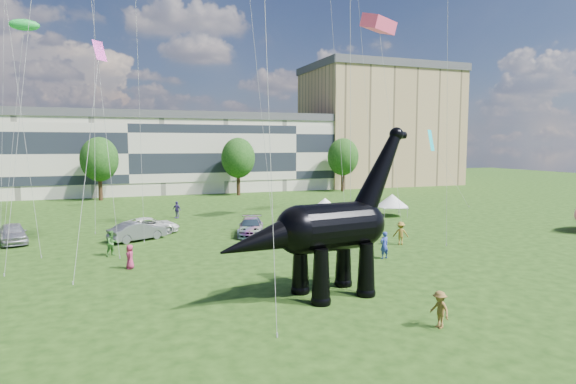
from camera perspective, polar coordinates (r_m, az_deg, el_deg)
name	(u,v)px	position (r m, az deg, el deg)	size (l,w,h in m)	color
ground	(351,314)	(23.41, 7.43, -14.13)	(220.00, 220.00, 0.00)	#16330C
terrace_row	(127,156)	(81.56, -18.50, 4.05)	(78.00, 11.00, 12.00)	beige
apartment_block	(379,129)	(98.36, 10.78, 7.39)	(28.00, 18.00, 22.00)	tan
tree_mid_left	(99,156)	(72.55, -21.48, 4.02)	(5.20, 5.20, 9.44)	#382314
tree_mid_right	(238,155)	(74.79, -5.93, 4.42)	(5.20, 5.20, 9.44)	#382314
tree_far_right	(343,154)	(81.08, 6.54, 4.51)	(5.20, 5.20, 9.44)	#382314
dinosaur_sculpture	(325,230)	(25.02, 4.45, -4.56)	(11.31, 3.70, 9.20)	black
car_silver	(13,233)	(44.41, -29.82, -4.28)	(1.92, 4.76, 1.62)	#B4B3B8
car_grey	(137,231)	(41.61, -17.42, -4.46)	(1.64, 4.69, 1.55)	slate
car_white	(150,226)	(44.53, -16.07, -3.84)	(2.36, 5.13, 1.43)	white
car_dark	(251,227)	(42.12, -4.43, -4.13)	(2.09, 5.15, 1.49)	#595960
gazebo_near	(325,205)	(48.78, 4.40, -1.59)	(3.95, 3.95, 2.49)	white
gazebo_far	(392,201)	(54.24, 12.23, -1.00)	(4.19, 4.19, 2.44)	silver
visitors	(237,236)	(37.41, -6.04, -5.20)	(50.53, 37.62, 1.90)	black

